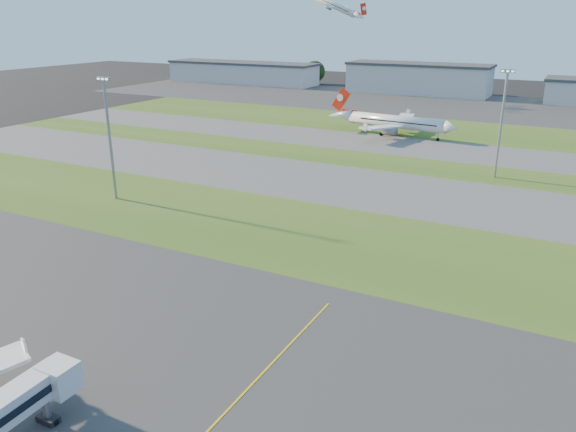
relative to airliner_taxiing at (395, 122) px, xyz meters
The scene contains 17 objects.
ground 147.81m from the airliner_taxiing, 81.29° to the right, with size 700.00×700.00×0.00m, color black.
apron_near 147.81m from the airliner_taxiing, 81.29° to the right, with size 300.00×70.00×0.01m, color #333335.
grass_strip_a 96.77m from the airliner_taxiing, 76.62° to the right, with size 300.00×34.00×0.01m, color #36531B.
taxiway_a 65.17m from the airliner_taxiing, 69.88° to the right, with size 300.00×32.00×0.01m, color #515154.
grass_strip_b 42.66m from the airliner_taxiing, 58.18° to the right, with size 300.00×18.00×0.01m, color #36531B.
taxiway_b 26.79m from the airliner_taxiing, 32.13° to the right, with size 300.00×26.00×0.01m, color #515154.
grass_strip_c 29.66m from the airliner_taxiing, 40.29° to the left, with size 300.00×40.00×0.01m, color #36531B.
apron_far 82.19m from the airliner_taxiing, 74.19° to the left, with size 400.00×80.00×0.01m, color #333335.
airliner_taxiing is the anchor object (origin of this frame).
airliner_departing 105.21m from the airliner_taxiing, 125.72° to the left, with size 28.40×24.11×8.86m.
light_mast_west 100.08m from the airliner_taxiing, 109.14° to the right, with size 3.20×0.70×25.80m.
light_mast_centre 54.31m from the airliner_taxiing, 45.52° to the right, with size 3.20×0.70×25.80m.
hangar_far_west 167.83m from the airliner_taxiing, 139.51° to the left, with size 91.80×23.00×12.20m.
hangar_west 111.33m from the airliner_taxiing, 101.74° to the left, with size 71.40×23.00×15.20m.
tree_far_west 207.32m from the airliner_taxiing, 143.96° to the left, with size 11.00×11.00×12.00m.
tree_west 151.83m from the airliner_taxiing, 125.26° to the left, with size 12.10×12.10×13.20m.
tree_mid_west 119.99m from the airliner_taxiing, 88.87° to the left, with size 9.90×9.90×10.80m.
Camera 1 is at (31.94, -33.21, 37.27)m, focal length 35.00 mm.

